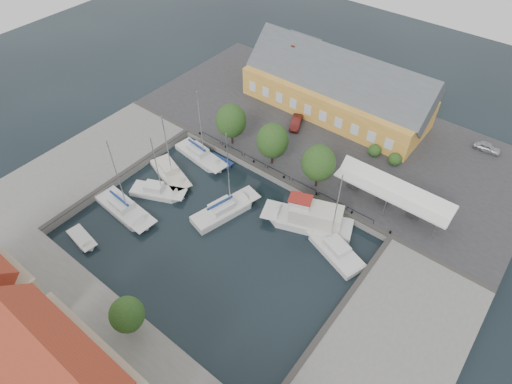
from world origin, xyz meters
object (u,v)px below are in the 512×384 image
at_px(center_sailboat, 224,211).
at_px(west_boat_d, 125,210).
at_px(warehouse, 334,88).
at_px(west_boat_b, 170,174).
at_px(car_red, 296,122).
at_px(east_boat_a, 334,249).
at_px(car_silver, 487,147).
at_px(trawler, 311,220).
at_px(west_boat_a, 200,156).
at_px(tent_canopy, 394,191).
at_px(launch_nw, 219,162).
at_px(west_boat_c, 157,193).
at_px(launch_sw, 82,239).

xyz_separation_m(center_sailboat, west_boat_d, (-9.88, -7.42, -0.09)).
distance_m(warehouse, west_boat_b, 27.76).
bearing_deg(car_red, west_boat_b, -137.48).
bearing_deg(east_boat_a, car_silver, 73.56).
xyz_separation_m(trawler, west_boat_a, (-18.91, 0.93, -0.75)).
bearing_deg(warehouse, tent_canopy, -39.86).
relative_size(trawler, launch_nw, 2.85).
bearing_deg(trawler, launch_nw, 173.70).
bearing_deg(warehouse, west_boat_b, -109.83).
bearing_deg(car_red, center_sailboat, -107.37).
xyz_separation_m(warehouse, west_boat_b, (-9.31, -25.82, -4.17)).
bearing_deg(trawler, car_red, 129.85).
distance_m(trawler, west_boat_c, 19.91).
relative_size(car_red, west_boat_d, 0.32).
bearing_deg(warehouse, west_boat_d, -104.91).
bearing_deg(car_silver, warehouse, 97.22).
bearing_deg(east_boat_a, west_boat_a, 173.89).
height_order(tent_canopy, west_boat_b, west_boat_b).
distance_m(center_sailboat, west_boat_a, 11.13).
distance_m(tent_canopy, west_boat_b, 28.74).
distance_m(center_sailboat, trawler, 10.58).
distance_m(trawler, west_boat_a, 18.95).
relative_size(tent_canopy, launch_nw, 3.54).
bearing_deg(launch_nw, trawler, -6.30).
distance_m(tent_canopy, west_boat_c, 29.32).
bearing_deg(center_sailboat, west_boat_b, 176.51).
height_order(west_boat_b, west_boat_d, west_boat_d).
xyz_separation_m(tent_canopy, trawler, (-6.34, -7.75, -2.67)).
relative_size(car_red, center_sailboat, 0.31).
bearing_deg(tent_canopy, center_sailboat, -141.35).
bearing_deg(west_boat_c, car_red, 73.46).
relative_size(warehouse, trawler, 2.54).
distance_m(launch_sw, launch_nw, 20.36).
xyz_separation_m(west_boat_a, west_boat_b, (-0.66, -5.15, -0.01)).
xyz_separation_m(east_boat_a, launch_sw, (-23.90, -16.72, -0.17)).
xyz_separation_m(warehouse, west_boat_c, (-8.09, -29.31, -4.17)).
bearing_deg(tent_canopy, car_silver, 71.76).
bearing_deg(center_sailboat, launch_nw, 135.37).
bearing_deg(center_sailboat, launch_sw, -127.42).
bearing_deg(west_boat_b, west_boat_c, -70.70).
bearing_deg(car_red, west_boat_d, -130.41).
distance_m(trawler, launch_sw, 26.86).
xyz_separation_m(tent_canopy, west_boat_c, (-24.69, -15.45, -3.42)).
xyz_separation_m(warehouse, east_boat_a, (14.48, -23.15, -4.17)).
distance_m(trawler, launch_nw, 16.21).
relative_size(tent_canopy, west_boat_c, 1.41).
height_order(car_silver, west_boat_a, west_boat_a).
relative_size(trawler, west_boat_b, 1.05).
xyz_separation_m(center_sailboat, west_boat_a, (-9.52, 5.77, -0.09)).
xyz_separation_m(trawler, launch_nw, (-16.09, 1.78, -0.93)).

